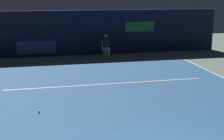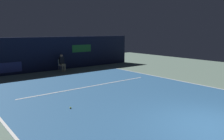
{
  "view_description": "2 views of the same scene",
  "coord_description": "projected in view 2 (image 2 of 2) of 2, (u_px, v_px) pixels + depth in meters",
  "views": [
    {
      "loc": [
        -2.33,
        -4.72,
        3.56
      ],
      "look_at": [
        0.06,
        6.38,
        0.74
      ],
      "focal_mm": 49.75,
      "sensor_mm": 36.0,
      "label": 1
    },
    {
      "loc": [
        -6.7,
        -3.31,
        3.02
      ],
      "look_at": [
        1.07,
        6.39,
        0.9
      ],
      "focal_mm": 36.34,
      "sensor_mm": 36.0,
      "label": 2
    }
  ],
  "objects": [
    {
      "name": "ground_plane",
      "position": [
        114.0,
        95.0,
        10.95
      ],
      "size": [
        31.79,
        31.79,
        0.0
      ],
      "primitive_type": "plane",
      "color": "slate"
    },
    {
      "name": "court_surface",
      "position": [
        114.0,
        94.0,
        10.95
      ],
      "size": [
        10.24,
        11.8,
        0.01
      ],
      "primitive_type": "cube",
      "color": "#336699",
      "rests_on": "ground"
    },
    {
      "name": "line_sideline_left",
      "position": [
        177.0,
        80.0,
        14.07
      ],
      "size": [
        0.1,
        11.8,
        0.01
      ],
      "primitive_type": "cube",
      "color": "white",
      "rests_on": "court_surface"
    },
    {
      "name": "line_sideline_right",
      "position": [
        0.0,
        119.0,
        7.83
      ],
      "size": [
        0.1,
        11.8,
        0.01
      ],
      "primitive_type": "cube",
      "color": "white",
      "rests_on": "court_surface"
    },
    {
      "name": "line_service",
      "position": [
        90.0,
        86.0,
        12.54
      ],
      "size": [
        7.99,
        0.1,
        0.01
      ],
      "primitive_type": "cube",
      "color": "white",
      "rests_on": "court_surface"
    },
    {
      "name": "back_wall",
      "position": [
        44.0,
        54.0,
        17.24
      ],
      "size": [
        16.25,
        0.33,
        2.6
      ],
      "color": "#141933",
      "rests_on": "ground"
    },
    {
      "name": "line_judge_on_chair",
      "position": [
        62.0,
        62.0,
        17.3
      ],
      "size": [
        0.45,
        0.54,
        1.32
      ],
      "color": "white",
      "rests_on": "ground"
    },
    {
      "name": "tennis_ball",
      "position": [
        70.0,
        108.0,
        8.93
      ],
      "size": [
        0.07,
        0.07,
        0.07
      ],
      "primitive_type": "sphere",
      "color": "#CCE033",
      "rests_on": "court_surface"
    }
  ]
}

